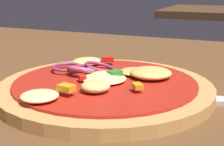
% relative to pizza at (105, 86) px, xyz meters
% --- Properties ---
extents(dining_table, '(1.17, 0.88, 0.03)m').
position_rel_pizza_xyz_m(dining_table, '(-0.06, -0.02, -0.03)').
color(dining_table, brown).
rests_on(dining_table, ground).
extents(pizza, '(0.25, 0.25, 0.03)m').
position_rel_pizza_xyz_m(pizza, '(0.00, 0.00, 0.00)').
color(pizza, tan).
rests_on(pizza, dining_table).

